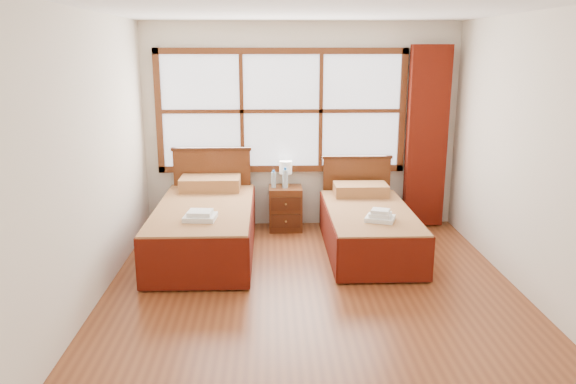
{
  "coord_description": "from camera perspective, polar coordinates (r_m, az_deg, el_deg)",
  "views": [
    {
      "loc": [
        -0.41,
        -4.92,
        2.27
      ],
      "look_at": [
        -0.22,
        0.7,
        0.83
      ],
      "focal_mm": 35.0,
      "sensor_mm": 36.0,
      "label": 1
    }
  ],
  "objects": [
    {
      "name": "wall_right",
      "position": [
        5.56,
        23.79,
        3.12
      ],
      "size": [
        0.0,
        4.5,
        4.5
      ],
      "primitive_type": "plane",
      "rotation": [
        1.57,
        0.0,
        -1.57
      ],
      "color": "silver",
      "rests_on": "floor"
    },
    {
      "name": "bottle_far",
      "position": [
        7.07,
        -0.28,
        1.37
      ],
      "size": [
        0.07,
        0.07,
        0.26
      ],
      "color": "#ABCBDC",
      "rests_on": "nightstand"
    },
    {
      "name": "wall_left",
      "position": [
        5.26,
        -19.56,
        2.93
      ],
      "size": [
        0.0,
        4.5,
        4.5
      ],
      "primitive_type": "plane",
      "rotation": [
        1.57,
        0.0,
        1.57
      ],
      "color": "silver",
      "rests_on": "floor"
    },
    {
      "name": "bed_left",
      "position": [
        6.46,
        -8.4,
        -3.34
      ],
      "size": [
        1.08,
        2.1,
        1.05
      ],
      "color": "#3E1C0C",
      "rests_on": "floor"
    },
    {
      "name": "lamp",
      "position": [
        7.18,
        -0.24,
        2.43
      ],
      "size": [
        0.16,
        0.16,
        0.32
      ],
      "color": "gold",
      "rests_on": "nightstand"
    },
    {
      "name": "bottle_near",
      "position": [
        7.09,
        -1.47,
        1.27
      ],
      "size": [
        0.06,
        0.06,
        0.23
      ],
      "color": "#ABCBDC",
      "rests_on": "nightstand"
    },
    {
      "name": "wall_back",
      "position": [
        7.24,
        1.31,
        6.69
      ],
      "size": [
        4.0,
        0.0,
        4.0
      ],
      "primitive_type": "plane",
      "rotation": [
        1.57,
        0.0,
        0.0
      ],
      "color": "silver",
      "rests_on": "floor"
    },
    {
      "name": "towels_right",
      "position": [
        6.02,
        9.35,
        -2.44
      ],
      "size": [
        0.36,
        0.34,
        0.12
      ],
      "rotation": [
        0.0,
        0.0,
        -0.36
      ],
      "color": "white",
      "rests_on": "bed_right"
    },
    {
      "name": "towels_left",
      "position": [
        5.83,
        -8.91,
        -2.4
      ],
      "size": [
        0.34,
        0.31,
        0.09
      ],
      "rotation": [
        0.0,
        0.0,
        -0.09
      ],
      "color": "white",
      "rests_on": "bed_left"
    },
    {
      "name": "nightstand",
      "position": [
        7.19,
        -0.26,
        -1.67
      ],
      "size": [
        0.42,
        0.42,
        0.56
      ],
      "color": "#5A2B13",
      "rests_on": "floor"
    },
    {
      "name": "window",
      "position": [
        7.17,
        -0.68,
        8.22
      ],
      "size": [
        3.16,
        0.06,
        1.56
      ],
      "color": "white",
      "rests_on": "wall_back"
    },
    {
      "name": "bed_right",
      "position": [
        6.53,
        8.13,
        -3.46
      ],
      "size": [
        0.97,
        1.99,
        0.93
      ],
      "color": "#3E1C0C",
      "rests_on": "floor"
    },
    {
      "name": "curtain",
      "position": [
        7.39,
        13.9,
        5.41
      ],
      "size": [
        0.5,
        0.16,
        2.3
      ],
      "primitive_type": "cube",
      "color": "#601509",
      "rests_on": "wall_back"
    },
    {
      "name": "ceiling",
      "position": [
        4.95,
        2.93,
        18.21
      ],
      "size": [
        4.5,
        4.5,
        0.0
      ],
      "primitive_type": "plane",
      "rotation": [
        3.14,
        0.0,
        0.0
      ],
      "color": "white",
      "rests_on": "wall_back"
    },
    {
      "name": "floor",
      "position": [
        5.43,
        2.58,
        -10.33
      ],
      "size": [
        4.5,
        4.5,
        0.0
      ],
      "primitive_type": "plane",
      "color": "brown",
      "rests_on": "ground"
    }
  ]
}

